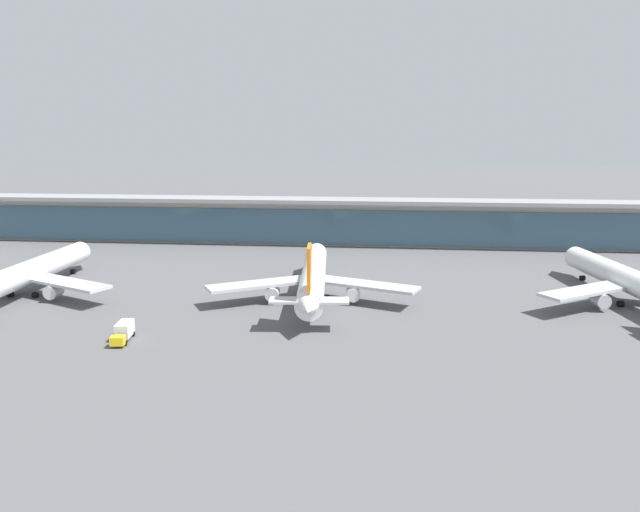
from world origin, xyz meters
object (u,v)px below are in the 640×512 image
(airliner_left_stand, at_px, (25,274))
(service_truck_under_wing_yellow, at_px, (123,331))
(airliner_centre_stand, at_px, (313,277))
(airliner_right_stand, at_px, (632,282))

(airliner_left_stand, distance_m, service_truck_under_wing_yellow, 43.12)
(airliner_centre_stand, bearing_deg, service_truck_under_wing_yellow, -134.38)
(airliner_left_stand, height_order, airliner_right_stand, same)
(airliner_right_stand, relative_size, service_truck_under_wing_yellow, 7.82)
(airliner_left_stand, xyz_separation_m, airliner_right_stand, (131.37, 6.82, 0.00))
(airliner_right_stand, distance_m, service_truck_under_wing_yellow, 102.51)
(service_truck_under_wing_yellow, bearing_deg, airliner_centre_stand, 45.62)
(airliner_left_stand, relative_size, airliner_right_stand, 1.00)
(airliner_right_stand, height_order, service_truck_under_wing_yellow, airliner_right_stand)
(airliner_centre_stand, bearing_deg, airliner_left_stand, -176.00)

